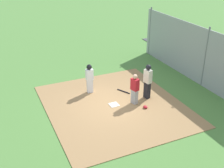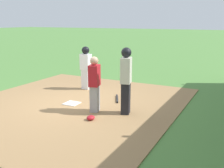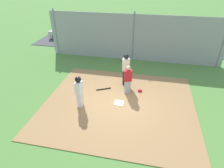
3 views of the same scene
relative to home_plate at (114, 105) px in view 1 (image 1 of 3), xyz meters
name	(u,v)px [view 1 (image 1 of 3)]	position (x,y,z in m)	size (l,w,h in m)	color
ground_plane	(114,105)	(0.00, 0.00, -0.04)	(140.00, 140.00, 0.00)	#51843D
dirt_infield	(114,105)	(0.00, 0.00, -0.03)	(7.20, 6.40, 0.03)	#9E774C
home_plate	(114,105)	(0.00, 0.00, 0.00)	(0.44, 0.44, 0.02)	white
catcher	(135,89)	(-0.26, -1.00, 0.80)	(0.43, 0.35, 1.56)	#9E9EA3
umpire	(148,81)	(-0.03, -1.85, 0.96)	(0.43, 0.35, 1.83)	black
runner	(90,77)	(1.76, 0.59, 0.89)	(0.29, 0.40, 1.60)	silver
baseball_bat	(124,91)	(1.05, -1.06, 0.02)	(0.06, 0.06, 0.81)	black
catcher_mask	(145,107)	(-0.91, -1.26, 0.05)	(0.24, 0.20, 0.12)	#B21923
backstop_fence	(205,59)	(0.00, -5.45, 1.56)	(12.00, 0.10, 3.35)	#93999E
parked_car_white	(218,50)	(2.89, -9.28, 0.57)	(4.42, 2.39, 1.28)	silver
parked_car_silver	(189,38)	(5.99, -9.26, 0.57)	(4.27, 2.01, 1.28)	#B2B2B7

